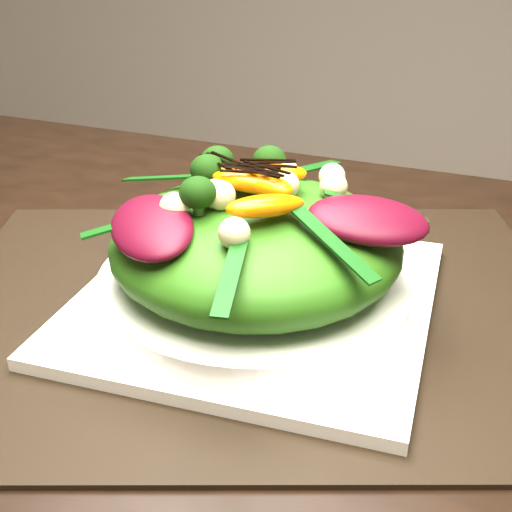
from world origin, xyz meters
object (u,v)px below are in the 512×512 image
at_px(plate_base, 256,299).
at_px(orange_segment, 261,183).
at_px(salad_bowl, 256,283).
at_px(lettuce_mound, 256,243).
at_px(placemat, 256,307).

height_order(plate_base, orange_segment, orange_segment).
relative_size(salad_bowl, lettuce_mound, 1.11).
bearing_deg(salad_bowl, plate_base, 0.00).
bearing_deg(placemat, plate_base, 0.00).
height_order(placemat, lettuce_mound, lettuce_mound).
height_order(placemat, salad_bowl, salad_bowl).
xyz_separation_m(placemat, plate_base, (0.00, 0.00, 0.01)).
bearing_deg(placemat, salad_bowl, 0.00).
height_order(plate_base, lettuce_mound, lettuce_mound).
bearing_deg(placemat, lettuce_mound, 0.00).
bearing_deg(orange_segment, lettuce_mound, -90.46).
relative_size(plate_base, lettuce_mound, 1.21).
xyz_separation_m(salad_bowl, orange_segment, (0.00, 0.01, 0.08)).
distance_m(salad_bowl, orange_segment, 0.08).
distance_m(placemat, plate_base, 0.01).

